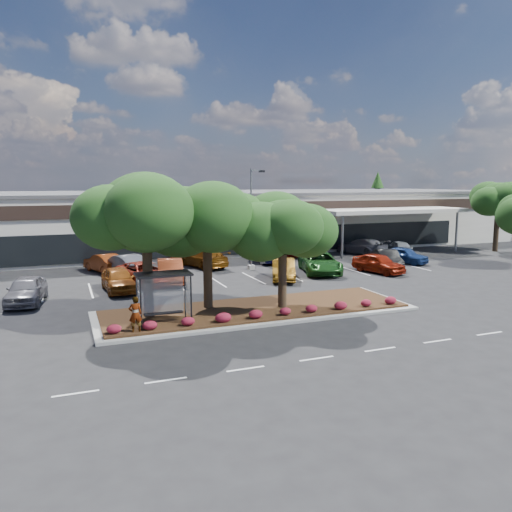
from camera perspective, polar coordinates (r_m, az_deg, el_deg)
name	(u,v)px	position (r m, az deg, el deg)	size (l,w,h in m)	color
ground	(321,327)	(26.08, 7.42, -8.06)	(160.00, 160.00, 0.00)	black
retail_store	(177,219)	(57.24, -9.07, 4.16)	(80.40, 25.20, 6.25)	silver
landscape_island	(256,310)	(28.71, 0.02, -6.18)	(18.00, 6.00, 0.26)	#9A9995
lane_markings	(247,287)	(35.23, -0.99, -3.61)	(33.12, 20.06, 0.01)	silver
shrub_row	(271,312)	(26.74, 1.68, -6.44)	(17.00, 0.80, 0.50)	maroon
bus_shelter	(163,283)	(25.74, -10.59, -3.07)	(2.75, 1.55, 2.59)	black
island_tree_west	(147,243)	(26.87, -12.38, 1.47)	(7.20, 7.20, 7.89)	#1C3911
island_tree_mid	(207,244)	(28.33, -5.58, 1.40)	(6.60, 6.60, 7.32)	#1C3911
island_tree_east	(283,251)	(28.35, 3.07, 0.60)	(5.80, 5.80, 6.50)	#1C3911
tree_east_far	(497,216)	(58.85, 25.87, 4.17)	(6.40, 6.40, 7.62)	#1C3911
conifer_north_east	(377,200)	(80.47, 13.66, 6.22)	(3.96, 3.96, 9.00)	#1C3911
person_waiting	(135,314)	(24.69, -13.62, -6.47)	(0.63, 0.42, 1.74)	#594C47
light_pole	(253,226)	(41.75, -0.39, 3.44)	(1.40, 0.81, 8.46)	#9A9995
car_0	(26,290)	(33.66, -24.78, -3.54)	(1.97, 4.89, 1.67)	slate
car_1	(145,273)	(37.18, -12.60, -1.94)	(2.63, 5.71, 1.59)	maroon
car_2	(118,279)	(35.20, -15.44, -2.59)	(1.92, 4.77, 1.62)	brown
car_3	(170,271)	(37.41, -9.78, -1.70)	(1.80, 5.16, 1.70)	maroon
car_4	(283,269)	(37.98, 3.14, -1.53)	(1.67, 4.78, 1.58)	brown
car_5	(320,263)	(41.01, 7.34, -0.76)	(2.81, 6.08, 1.69)	#1E521B
car_6	(378,263)	(41.97, 13.82, -0.80)	(1.87, 4.64, 1.58)	maroon
car_7	(387,259)	(44.32, 14.75, -0.34)	(1.68, 4.82, 1.59)	black
car_8	(404,255)	(47.49, 16.61, 0.09)	(1.75, 4.35, 1.48)	navy
car_9	(104,263)	(42.92, -16.98, -0.76)	(1.62, 4.65, 1.53)	maroon
car_10	(124,265)	(40.80, -14.81, -1.01)	(1.81, 5.20, 1.71)	#4E4F54
car_11	(189,255)	(46.10, -7.64, 0.12)	(1.55, 4.43, 1.46)	maroon
car_12	(204,258)	(43.63, -6.02, -0.24)	(2.24, 5.51, 1.60)	#633509
car_13	(273,253)	(45.98, 1.96, 0.31)	(2.00, 4.98, 1.70)	#0F0D52
car_14	(269,253)	(46.30, 1.53, 0.30)	(2.22, 5.46, 1.58)	white
car_15	(303,251)	(48.51, 5.43, 0.53)	(1.64, 4.08, 1.39)	maroon
car_16	(362,246)	(52.29, 12.00, 1.10)	(2.31, 5.68, 1.65)	slate
car_17	(399,247)	(53.58, 16.00, 1.00)	(1.65, 4.10, 1.40)	#A5ABB1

